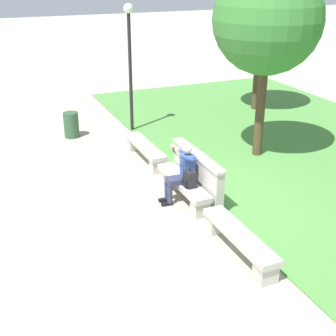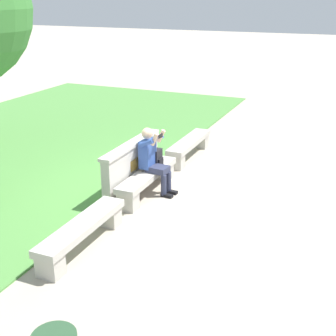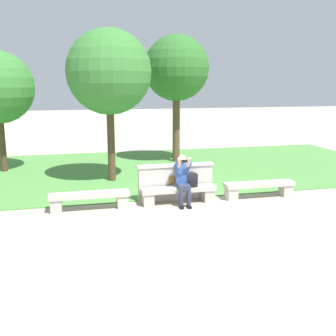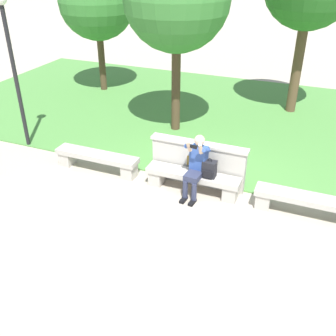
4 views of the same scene
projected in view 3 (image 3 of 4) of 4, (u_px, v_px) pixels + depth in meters
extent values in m
plane|color=#B2A593|center=(179.00, 203.00, 10.62)|extent=(80.00, 80.00, 0.00)
cube|color=#518E42|center=(149.00, 169.00, 14.78)|extent=(18.74, 8.00, 0.03)
cube|color=#B7B2A8|center=(90.00, 195.00, 10.01)|extent=(2.03, 0.40, 0.12)
cube|color=#B7B2A8|center=(56.00, 206.00, 9.87)|extent=(0.28, 0.34, 0.33)
cube|color=#B7B2A8|center=(122.00, 201.00, 10.24)|extent=(0.28, 0.34, 0.33)
cube|color=#B7B2A8|center=(179.00, 189.00, 10.54)|extent=(2.03, 0.40, 0.12)
cube|color=#B7B2A8|center=(148.00, 199.00, 10.40)|extent=(0.28, 0.34, 0.33)
cube|color=#B7B2A8|center=(208.00, 195.00, 10.77)|extent=(0.28, 0.34, 0.33)
cube|color=#B7B2A8|center=(259.00, 184.00, 11.07)|extent=(2.03, 0.40, 0.12)
cube|color=#B7B2A8|center=(231.00, 194.00, 10.93)|extent=(0.28, 0.34, 0.33)
cube|color=#B7B2A8|center=(286.00, 190.00, 11.30)|extent=(0.28, 0.34, 0.33)
cube|color=#B7B2A8|center=(176.00, 183.00, 10.84)|extent=(2.08, 0.18, 0.95)
cube|color=beige|center=(176.00, 165.00, 10.74)|extent=(2.14, 0.24, 0.06)
cube|color=olive|center=(176.00, 180.00, 10.73)|extent=(0.44, 0.02, 0.22)
cube|color=black|center=(181.00, 207.00, 10.19)|extent=(0.12, 0.25, 0.06)
cylinder|color=#2D334C|center=(181.00, 198.00, 10.21)|extent=(0.11, 0.11, 0.42)
cube|color=black|center=(189.00, 207.00, 10.21)|extent=(0.12, 0.25, 0.06)
cylinder|color=#2D334C|center=(189.00, 198.00, 10.24)|extent=(0.11, 0.11, 0.42)
cube|color=#2D334C|center=(184.00, 186.00, 10.35)|extent=(0.34, 0.45, 0.12)
cube|color=#33519E|center=(182.00, 174.00, 10.51)|extent=(0.36, 0.25, 0.56)
sphere|color=beige|center=(182.00, 159.00, 10.43)|extent=(0.22, 0.22, 0.22)
cylinder|color=#33519E|center=(176.00, 165.00, 10.33)|extent=(0.12, 0.32, 0.21)
cylinder|color=beige|center=(179.00, 163.00, 10.19)|extent=(0.12, 0.20, 0.27)
cylinder|color=#33519E|center=(190.00, 164.00, 10.38)|extent=(0.12, 0.32, 0.21)
cylinder|color=beige|center=(189.00, 162.00, 10.22)|extent=(0.09, 0.18, 0.27)
cube|color=black|center=(184.00, 161.00, 10.14)|extent=(0.15, 0.03, 0.08)
cube|color=black|center=(192.00, 180.00, 10.55)|extent=(0.28, 0.20, 0.36)
cube|color=black|center=(193.00, 184.00, 10.46)|extent=(0.20, 0.06, 0.16)
torus|color=black|center=(192.00, 173.00, 10.51)|extent=(0.10, 0.02, 0.10)
cylinder|color=brown|center=(176.00, 126.00, 15.92)|extent=(0.29, 0.29, 2.99)
sphere|color=#2D6B28|center=(176.00, 68.00, 15.44)|extent=(2.57, 2.57, 2.57)
cylinder|color=#4C3826|center=(2.00, 141.00, 14.16)|extent=(0.23, 0.23, 2.28)
cylinder|color=#4C3826|center=(111.00, 140.00, 12.74)|extent=(0.24, 0.24, 2.72)
sphere|color=#387A33|center=(109.00, 72.00, 12.29)|extent=(2.68, 2.68, 2.68)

